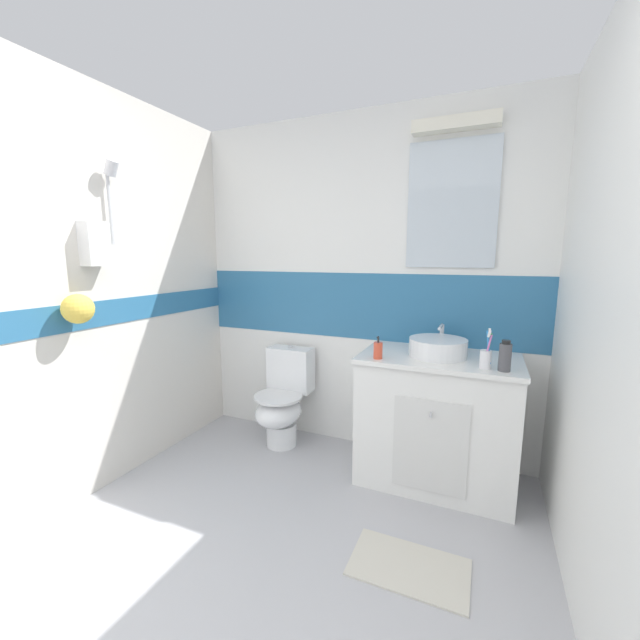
{
  "coord_description": "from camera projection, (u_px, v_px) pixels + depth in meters",
  "views": [
    {
      "loc": [
        0.89,
        -0.37,
        1.47
      ],
      "look_at": [
        -0.12,
        1.97,
        1.05
      ],
      "focal_mm": 21.55,
      "sensor_mm": 36.0,
      "label": 1
    }
  ],
  "objects": [
    {
      "name": "ground_plane",
      "position": [
        283.0,
        545.0,
        2.01
      ],
      "size": [
        3.2,
        3.48,
        0.04
      ],
      "primitive_type": "cube",
      "color": "#B2B2B7"
    },
    {
      "name": "bath_mat",
      "position": [
        409.0,
        567.0,
        1.84
      ],
      "size": [
        0.55,
        0.33,
        0.01
      ],
      "primitive_type": "cube",
      "color": "beige",
      "rests_on": "ground_plane"
    },
    {
      "name": "wall_left_shower_alcove",
      "position": [
        85.0,
        294.0,
        2.33
      ],
      "size": [
        0.29,
        3.48,
        2.5
      ],
      "color": "silver",
      "rests_on": "ground_plane"
    },
    {
      "name": "wall_right_plain",
      "position": [
        634.0,
        325.0,
        1.27
      ],
      "size": [
        0.1,
        3.48,
        2.5
      ],
      "primitive_type": "cube",
      "color": "white",
      "rests_on": "ground_plane"
    },
    {
      "name": "vanity_cabinet",
      "position": [
        436.0,
        419.0,
        2.51
      ],
      "size": [
        0.97,
        0.61,
        0.85
      ],
      "color": "white",
      "rests_on": "ground_plane"
    },
    {
      "name": "soap_dispenser",
      "position": [
        378.0,
        350.0,
        2.36
      ],
      "size": [
        0.06,
        0.06,
        0.14
      ],
      "color": "#D84C33",
      "rests_on": "vanity_cabinet"
    },
    {
      "name": "sink_basin",
      "position": [
        438.0,
        347.0,
        2.42
      ],
      "size": [
        0.36,
        0.4,
        0.18
      ],
      "color": "white",
      "rests_on": "vanity_cabinet"
    },
    {
      "name": "toilet",
      "position": [
        283.0,
        400.0,
        3.02
      ],
      "size": [
        0.37,
        0.5,
        0.77
      ],
      "color": "white",
      "rests_on": "ground_plane"
    },
    {
      "name": "wall_back_tiled",
      "position": [
        361.0,
        284.0,
        2.93
      ],
      "size": [
        3.2,
        0.2,
        2.5
      ],
      "color": "white",
      "rests_on": "ground_plane"
    },
    {
      "name": "toothbrush_cup",
      "position": [
        486.0,
        357.0,
        2.15
      ],
      "size": [
        0.06,
        0.06,
        0.23
      ],
      "color": "white",
      "rests_on": "vanity_cabinet"
    },
    {
      "name": "mouthwash_bottle",
      "position": [
        505.0,
        357.0,
        2.1
      ],
      "size": [
        0.06,
        0.06,
        0.17
      ],
      "color": "#4C4C51",
      "rests_on": "vanity_cabinet"
    }
  ]
}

